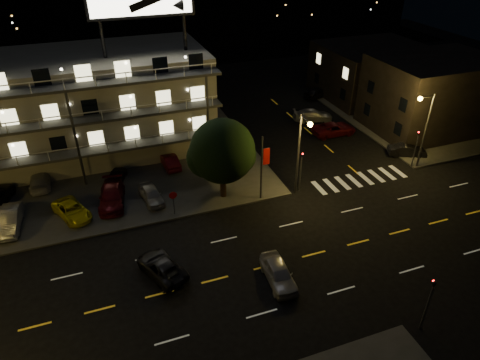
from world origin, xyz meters
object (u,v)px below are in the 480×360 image
object	(u,v)px
road_car_west	(162,267)
lot_car_4	(151,194)
tree	(222,153)
side_car_0	(407,150)
lot_car_7	(40,180)
road_car_east	(278,273)
lot_car_2	(72,210)

from	to	relation	value
road_car_west	lot_car_4	bearing A→B (deg)	-117.04
tree	road_car_west	world-z (taller)	tree
tree	side_car_0	distance (m)	21.62
lot_car_4	side_car_0	world-z (taller)	lot_car_4
lot_car_7	side_car_0	bearing A→B (deg)	169.30
road_car_east	road_car_west	bearing A→B (deg)	158.64
lot_car_7	road_car_west	world-z (taller)	lot_car_7
lot_car_2	lot_car_7	xyz separation A→B (m)	(-2.73, 6.20, 0.04)
lot_car_7	lot_car_4	bearing A→B (deg)	146.92
lot_car_4	side_car_0	xyz separation A→B (m)	(27.56, -0.65, -0.15)
lot_car_7	road_car_east	world-z (taller)	lot_car_7
tree	lot_car_2	size ratio (longest dim) A/B	1.72
tree	lot_car_4	distance (m)	7.53
lot_car_2	lot_car_4	bearing A→B (deg)	-23.65
tree	lot_car_2	xyz separation A→B (m)	(-13.14, 1.41, -3.88)
lot_car_4	road_car_east	size ratio (longest dim) A/B	0.91
side_car_0	road_car_west	distance (m)	29.81
tree	lot_car_4	world-z (taller)	tree
tree	road_car_west	distance (m)	11.48
lot_car_4	side_car_0	size ratio (longest dim) A/B	0.96
tree	lot_car_2	distance (m)	13.78
road_car_west	tree	bearing A→B (deg)	-153.72
side_car_0	road_car_east	world-z (taller)	road_car_east
lot_car_2	side_car_0	bearing A→B (deg)	-25.00
tree	lot_car_2	world-z (taller)	tree
road_car_east	road_car_west	distance (m)	8.45
lot_car_7	lot_car_2	bearing A→B (deg)	113.50
lot_car_7	side_car_0	distance (m)	37.74
side_car_0	tree	bearing A→B (deg)	116.34
lot_car_4	side_car_0	bearing A→B (deg)	-9.14
lot_car_7	road_car_west	size ratio (longest dim) A/B	0.98
lot_car_2	tree	bearing A→B (deg)	-30.10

